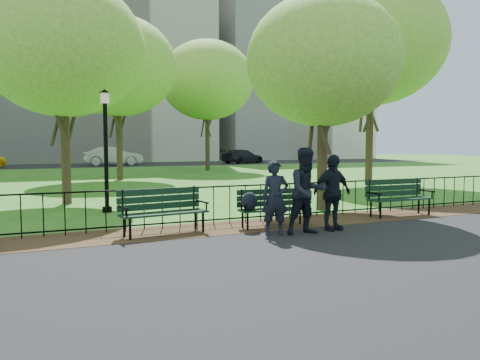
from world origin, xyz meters
name	(u,v)px	position (x,y,z in m)	size (l,w,h in m)	color
ground	(314,236)	(0.00, 0.00, 0.00)	(120.00, 120.00, 0.00)	#286A1B
asphalt_path	(451,279)	(0.00, -3.40, 0.01)	(60.00, 9.20, 0.01)	black
dirt_strip	(278,223)	(0.00, 1.50, 0.01)	(60.00, 1.60, 0.01)	#3E2B19
far_street	(95,165)	(0.00, 35.00, 0.01)	(70.00, 9.00, 0.01)	black
iron_fence	(268,200)	(0.00, 2.00, 0.50)	(24.06, 0.06, 1.00)	black
apartment_mid	(96,28)	(2.00, 48.00, 15.00)	(24.00, 15.00, 30.00)	#B3B0A4
apartment_east	(281,69)	(26.00, 48.00, 12.00)	(20.00, 15.00, 24.00)	silver
park_bench_main	(263,203)	(-0.55, 1.16, 0.57)	(1.66, 0.64, 0.92)	black
park_bench_left_a	(162,206)	(-2.76, 1.38, 0.58)	(1.85, 0.78, 1.02)	black
park_bench_right_a	(398,193)	(3.40, 1.31, 0.59)	(1.82, 0.60, 1.03)	black
lamppost	(106,146)	(-3.33, 5.07, 1.81)	(0.30, 0.30, 3.32)	black
tree_near_w	(63,48)	(-4.20, 7.45, 4.78)	(4.94, 4.94, 6.88)	#2D2116
tree_near_e	(324,61)	(2.30, 3.12, 4.16)	(4.30, 4.30, 5.99)	#2D2116
tree_mid_e	(371,43)	(8.90, 9.11, 6.39)	(6.61, 6.61, 9.21)	#2D2116
tree_far_c	(118,66)	(-0.94, 16.91, 5.85)	(6.04, 6.04, 8.42)	#2D2116
tree_far_e	(207,80)	(6.16, 22.95, 6.28)	(6.49, 6.49, 9.04)	#2D2116
person_left	(275,198)	(-0.72, 0.31, 0.77)	(0.55, 0.36, 1.51)	black
person_mid	(307,191)	(-0.07, 0.14, 0.90)	(0.86, 0.45, 1.77)	black
person_right	(332,192)	(0.66, 0.31, 0.82)	(0.95, 0.39, 1.62)	black
sedan_silver	(113,156)	(1.36, 33.56, 0.83)	(1.73, 4.95, 1.63)	#999CA0
sedan_dark	(243,156)	(13.51, 33.08, 0.67)	(1.85, 4.55, 1.32)	black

